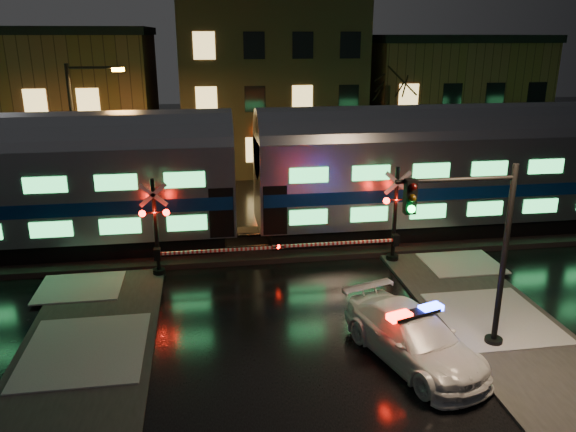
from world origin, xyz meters
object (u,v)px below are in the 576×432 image
(police_car, at_px, (413,337))
(crossing_signal_right, at_px, (387,225))
(crossing_signal_left, at_px, (166,238))
(traffic_light, at_px, (476,256))
(streetlight, at_px, (81,136))

(police_car, relative_size, crossing_signal_right, 0.96)
(crossing_signal_right, distance_m, crossing_signal_left, 8.81)
(traffic_light, distance_m, streetlight, 18.97)
(police_car, height_order, streetlight, streetlight)
(crossing_signal_right, relative_size, traffic_light, 1.01)
(police_car, distance_m, crossing_signal_left, 10.25)
(crossing_signal_right, height_order, crossing_signal_left, crossing_signal_right)
(crossing_signal_left, distance_m, streetlight, 8.36)
(traffic_light, height_order, streetlight, streetlight)
(traffic_light, xyz_separation_m, streetlight, (-13.24, 13.51, 1.47))
(crossing_signal_right, distance_m, streetlight, 14.81)
(police_car, bearing_deg, crossing_signal_right, 60.74)
(crossing_signal_left, relative_size, traffic_light, 0.98)
(crossing_signal_right, relative_size, crossing_signal_left, 1.03)
(streetlight, bearing_deg, traffic_light, -45.60)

